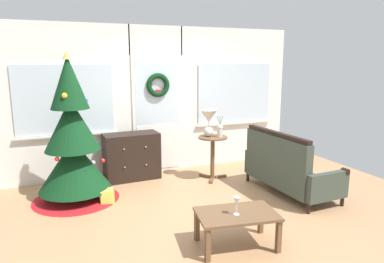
% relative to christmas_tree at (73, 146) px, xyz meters
% --- Properties ---
extents(ground_plane, '(6.76, 6.76, 0.00)m').
position_rel_christmas_tree_xyz_m(ground_plane, '(1.49, -1.19, -0.79)').
color(ground_plane, '#AD7F56').
extents(back_wall_with_door, '(5.20, 0.19, 2.55)m').
position_rel_christmas_tree_xyz_m(back_wall_with_door, '(1.49, 0.89, 0.50)').
color(back_wall_with_door, white).
rests_on(back_wall_with_door, ground).
extents(christmas_tree, '(1.21, 1.21, 2.10)m').
position_rel_christmas_tree_xyz_m(christmas_tree, '(0.00, 0.00, 0.00)').
color(christmas_tree, '#4C331E').
rests_on(christmas_tree, ground).
extents(dresser_cabinet, '(0.92, 0.48, 0.78)m').
position_rel_christmas_tree_xyz_m(dresser_cabinet, '(0.95, 0.60, -0.40)').
color(dresser_cabinet, black).
rests_on(dresser_cabinet, ground).
extents(settee_sofa, '(0.78, 1.56, 0.96)m').
position_rel_christmas_tree_xyz_m(settee_sofa, '(2.93, -0.93, -0.41)').
color(settee_sofa, black).
rests_on(settee_sofa, ground).
extents(side_table, '(0.50, 0.48, 0.73)m').
position_rel_christmas_tree_xyz_m(side_table, '(2.20, 0.08, -0.27)').
color(side_table, brown).
rests_on(side_table, ground).
extents(table_lamp, '(0.28, 0.28, 0.44)m').
position_rel_christmas_tree_xyz_m(table_lamp, '(2.14, 0.12, 0.23)').
color(table_lamp, silver).
rests_on(table_lamp, side_table).
extents(flower_vase, '(0.11, 0.10, 0.35)m').
position_rel_christmas_tree_xyz_m(flower_vase, '(2.30, 0.02, 0.06)').
color(flower_vase, beige).
rests_on(flower_vase, side_table).
extents(coffee_table, '(0.91, 0.64, 0.38)m').
position_rel_christmas_tree_xyz_m(coffee_table, '(1.50, -2.01, -0.46)').
color(coffee_table, brown).
rests_on(coffee_table, ground).
extents(wine_glass, '(0.08, 0.08, 0.20)m').
position_rel_christmas_tree_xyz_m(wine_glass, '(1.47, -2.05, -0.26)').
color(wine_glass, silver).
rests_on(wine_glass, coffee_table).
extents(gift_box, '(0.19, 0.17, 0.19)m').
position_rel_christmas_tree_xyz_m(gift_box, '(0.39, -0.29, -0.69)').
color(gift_box, '#D8C64C').
rests_on(gift_box, ground).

